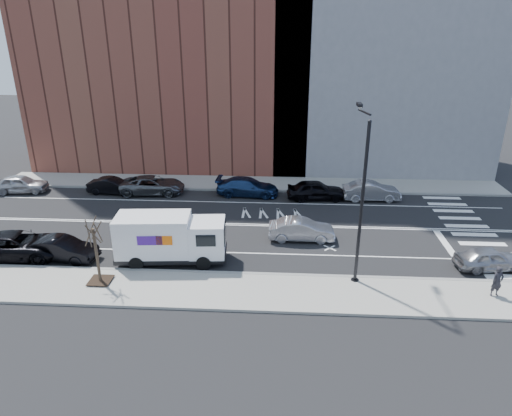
# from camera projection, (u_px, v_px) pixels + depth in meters

# --- Properties ---
(ground) EXTENTS (120.00, 120.00, 0.00)m
(ground) POSITION_uv_depth(u_px,v_px,m) (241.00, 225.00, 32.52)
(ground) COLOR black
(ground) RESTS_ON ground
(sidewalk_near) EXTENTS (44.00, 3.60, 0.15)m
(sidewalk_near) POSITION_uv_depth(u_px,v_px,m) (226.00, 291.00, 24.35)
(sidewalk_near) COLOR gray
(sidewalk_near) RESTS_ON ground
(sidewalk_far) EXTENTS (44.00, 3.60, 0.15)m
(sidewalk_far) POSITION_uv_depth(u_px,v_px,m) (250.00, 183.00, 40.62)
(sidewalk_far) COLOR gray
(sidewalk_far) RESTS_ON ground
(curb_near) EXTENTS (44.00, 0.25, 0.17)m
(curb_near) POSITION_uv_depth(u_px,v_px,m) (230.00, 273.00, 26.01)
(curb_near) COLOR gray
(curb_near) RESTS_ON ground
(curb_far) EXTENTS (44.00, 0.25, 0.17)m
(curb_far) POSITION_uv_depth(u_px,v_px,m) (248.00, 190.00, 38.96)
(curb_far) COLOR gray
(curb_far) RESTS_ON ground
(crosswalk) EXTENTS (3.00, 14.00, 0.01)m
(crosswalk) POSITION_uv_depth(u_px,v_px,m) (470.00, 230.00, 31.63)
(crosswalk) COLOR white
(crosswalk) RESTS_ON ground
(road_markings) EXTENTS (40.00, 8.60, 0.01)m
(road_markings) POSITION_uv_depth(u_px,v_px,m) (241.00, 225.00, 32.52)
(road_markings) COLOR white
(road_markings) RESTS_ON ground
(bldg_brick) EXTENTS (26.00, 10.00, 22.00)m
(bldg_brick) POSITION_uv_depth(u_px,v_px,m) (171.00, 49.00, 43.23)
(bldg_brick) COLOR brown
(bldg_brick) RESTS_ON ground
(bldg_concrete) EXTENTS (20.00, 10.00, 26.00)m
(bldg_concrete) POSITION_uv_depth(u_px,v_px,m) (386.00, 27.00, 41.37)
(bldg_concrete) COLOR slate
(bldg_concrete) RESTS_ON ground
(streetlight) EXTENTS (0.44, 4.02, 9.34)m
(streetlight) POSITION_uv_depth(u_px,v_px,m) (361.00, 194.00, 23.82)
(streetlight) COLOR black
(streetlight) RESTS_ON ground
(street_tree) EXTENTS (1.20, 1.20, 3.75)m
(street_tree) POSITION_uv_depth(u_px,v_px,m) (98.00, 261.00, 24.60)
(street_tree) COLOR black
(street_tree) RESTS_ON ground
(fedex_van) EXTENTS (6.64, 2.71, 2.96)m
(fedex_van) POSITION_uv_depth(u_px,v_px,m) (170.00, 238.00, 26.96)
(fedex_van) COLOR black
(fedex_van) RESTS_ON ground
(far_parked_a) EXTENTS (4.61, 2.35, 1.50)m
(far_parked_a) POSITION_uv_depth(u_px,v_px,m) (20.00, 184.00, 38.45)
(far_parked_a) COLOR #A2A2A7
(far_parked_a) RESTS_ON ground
(far_parked_b) EXTENTS (4.18, 1.73, 1.34)m
(far_parked_b) POSITION_uv_depth(u_px,v_px,m) (113.00, 186.00, 38.20)
(far_parked_b) COLOR black
(far_parked_b) RESTS_ON ground
(far_parked_c) EXTENTS (5.48, 2.81, 1.48)m
(far_parked_c) POSITION_uv_depth(u_px,v_px,m) (152.00, 185.00, 38.20)
(far_parked_c) COLOR #53565B
(far_parked_c) RESTS_ON ground
(far_parked_d) EXTENTS (5.26, 2.40, 1.49)m
(far_parked_d) POSITION_uv_depth(u_px,v_px,m) (247.00, 187.00, 37.78)
(far_parked_d) COLOR navy
(far_parked_d) RESTS_ON ground
(far_parked_e) EXTENTS (4.76, 2.24, 1.57)m
(far_parked_e) POSITION_uv_depth(u_px,v_px,m) (316.00, 190.00, 36.93)
(far_parked_e) COLOR black
(far_parked_e) RESTS_ON ground
(far_parked_f) EXTENTS (4.66, 1.85, 1.51)m
(far_parked_f) POSITION_uv_depth(u_px,v_px,m) (371.00, 191.00, 36.80)
(far_parked_f) COLOR #A3A3A7
(far_parked_f) RESTS_ON ground
(driving_sedan) EXTENTS (4.33, 1.53, 1.42)m
(driving_sedan) POSITION_uv_depth(u_px,v_px,m) (301.00, 230.00, 30.03)
(driving_sedan) COLOR #A9A8AD
(driving_sedan) RESTS_ON ground
(near_parked_rear_a) EXTENTS (4.43, 1.97, 1.41)m
(near_parked_rear_a) POSITION_uv_depth(u_px,v_px,m) (62.00, 249.00, 27.47)
(near_parked_rear_a) COLOR black
(near_parked_rear_a) RESTS_ON ground
(near_parked_rear_b) EXTENTS (5.95, 3.14, 1.59)m
(near_parked_rear_b) POSITION_uv_depth(u_px,v_px,m) (18.00, 245.00, 27.73)
(near_parked_rear_b) COLOR black
(near_parked_rear_b) RESTS_ON ground
(near_parked_front) EXTENTS (4.10, 2.09, 1.34)m
(near_parked_front) POSITION_uv_depth(u_px,v_px,m) (489.00, 259.00, 26.44)
(near_parked_front) COLOR #98989C
(near_parked_front) RESTS_ON ground
(pedestrian) EXTENTS (0.69, 0.53, 1.68)m
(pedestrian) POSITION_uv_depth(u_px,v_px,m) (497.00, 281.00, 23.49)
(pedestrian) COLOR black
(pedestrian) RESTS_ON sidewalk_near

